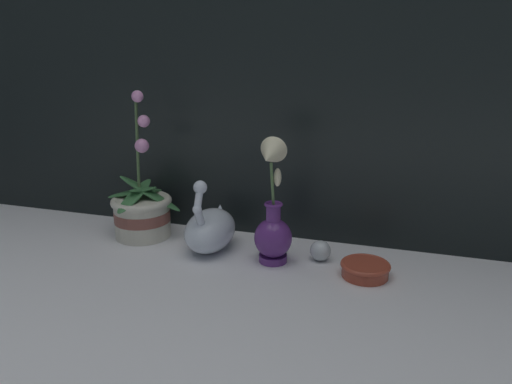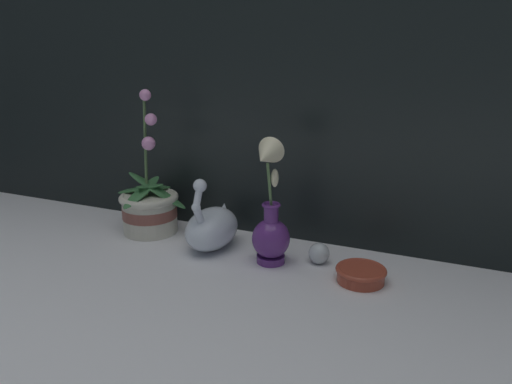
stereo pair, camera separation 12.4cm
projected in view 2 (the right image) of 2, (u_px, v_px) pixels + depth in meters
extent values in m
plane|color=white|center=(227.00, 272.00, 1.18)|extent=(2.80, 2.80, 0.00)
cube|color=black|center=(271.00, 9.00, 1.25)|extent=(2.80, 0.03, 1.20)
cylinder|color=beige|center=(150.00, 213.00, 1.41)|extent=(0.15, 0.15, 0.11)
cylinder|color=brown|center=(150.00, 211.00, 1.41)|extent=(0.15, 0.15, 0.03)
torus|color=beige|center=(149.00, 198.00, 1.40)|extent=(0.17, 0.17, 0.02)
cylinder|color=#4C6B3D|center=(145.00, 146.00, 1.36)|extent=(0.01, 0.03, 0.28)
ellipsoid|color=#38703D|center=(157.00, 190.00, 1.39)|extent=(0.18, 0.07, 0.10)
ellipsoid|color=#38703D|center=(154.00, 187.00, 1.42)|extent=(0.05, 0.15, 0.05)
ellipsoid|color=#38703D|center=(140.00, 189.00, 1.40)|extent=(0.16, 0.05, 0.05)
ellipsoid|color=#38703D|center=(142.00, 192.00, 1.37)|extent=(0.06, 0.15, 0.07)
sphere|color=#DB8EC6|center=(145.00, 95.00, 1.31)|extent=(0.03, 0.03, 0.03)
sphere|color=#DB8EC6|center=(151.00, 119.00, 1.32)|extent=(0.03, 0.03, 0.03)
sphere|color=#DB8EC6|center=(149.00, 143.00, 1.32)|extent=(0.04, 0.04, 0.04)
ellipsoid|color=silver|center=(212.00, 229.00, 1.30)|extent=(0.12, 0.18, 0.11)
cone|color=silver|center=(223.00, 215.00, 1.36)|extent=(0.06, 0.07, 0.07)
cylinder|color=silver|center=(199.00, 216.00, 1.23)|extent=(0.02, 0.04, 0.06)
sphere|color=silver|center=(196.00, 207.00, 1.21)|extent=(0.02, 0.02, 0.02)
cylinder|color=silver|center=(198.00, 197.00, 1.22)|extent=(0.02, 0.04, 0.06)
sphere|color=silver|center=(200.00, 186.00, 1.22)|extent=(0.03, 0.03, 0.03)
cylinder|color=#602D7F|center=(271.00, 259.00, 1.23)|extent=(0.07, 0.07, 0.02)
ellipsoid|color=#602D7F|center=(271.00, 239.00, 1.22)|extent=(0.09, 0.09, 0.10)
cylinder|color=#602D7F|center=(271.00, 213.00, 1.20)|extent=(0.04, 0.04, 0.04)
torus|color=#602D7F|center=(271.00, 205.00, 1.19)|extent=(0.05, 0.05, 0.01)
cylinder|color=#567A47|center=(269.00, 185.00, 1.16)|extent=(0.01, 0.03, 0.11)
cone|color=beige|center=(266.00, 155.00, 1.12)|extent=(0.06, 0.08, 0.08)
ellipsoid|color=beige|center=(275.00, 178.00, 1.16)|extent=(0.02, 0.02, 0.04)
sphere|color=silver|center=(319.00, 253.00, 1.22)|extent=(0.05, 0.05, 0.05)
cylinder|color=#A8422D|center=(361.00, 275.00, 1.13)|extent=(0.11, 0.11, 0.03)
torus|color=#A8422D|center=(361.00, 270.00, 1.13)|extent=(0.12, 0.12, 0.01)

